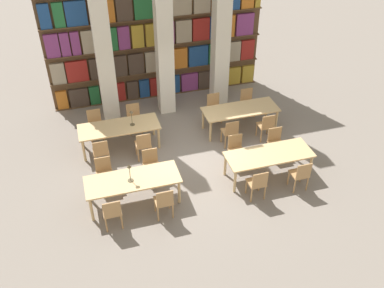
{
  "coord_description": "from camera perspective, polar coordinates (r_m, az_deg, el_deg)",
  "views": [
    {
      "loc": [
        -2.64,
        -9.03,
        7.54
      ],
      "look_at": [
        0.0,
        -0.11,
        0.66
      ],
      "focal_mm": 40.0,
      "sensor_mm": 36.0,
      "label": 1
    }
  ],
  "objects": [
    {
      "name": "chair_4",
      "position": [
        10.71,
        8.72,
        -5.18
      ],
      "size": [
        0.42,
        0.4,
        0.9
      ],
      "color": "tan",
      "rests_on": "ground_plane"
    },
    {
      "name": "chair_13",
      "position": [
        13.52,
        2.97,
        5.0
      ],
      "size": [
        0.42,
        0.4,
        0.9
      ],
      "rotation": [
        0.0,
        0.0,
        3.14
      ],
      "color": "tan",
      "rests_on": "ground_plane"
    },
    {
      "name": "chair_14",
      "position": [
        12.8,
        9.86,
        2.45
      ],
      "size": [
        0.42,
        0.4,
        0.9
      ],
      "color": "tan",
      "rests_on": "ground_plane"
    },
    {
      "name": "pillar_right",
      "position": [
        13.48,
        3.99,
        16.72
      ],
      "size": [
        0.49,
        0.49,
        6.0
      ],
      "color": "silver",
      "rests_on": "ground_plane"
    },
    {
      "name": "chair_5",
      "position": [
        11.72,
        5.92,
        -0.71
      ],
      "size": [
        0.42,
        0.4,
        0.9
      ],
      "rotation": [
        0.0,
        0.0,
        3.14
      ],
      "color": "tan",
      "rests_on": "ground_plane"
    },
    {
      "name": "chair_3",
      "position": [
        11.21,
        -5.46,
        -2.7
      ],
      "size": [
        0.42,
        0.4,
        0.9
      ],
      "rotation": [
        0.0,
        0.0,
        3.14
      ],
      "color": "tan",
      "rests_on": "ground_plane"
    },
    {
      "name": "chair_8",
      "position": [
        11.84,
        -12.04,
        -0.99
      ],
      "size": [
        0.42,
        0.4,
        0.9
      ],
      "color": "tan",
      "rests_on": "ground_plane"
    },
    {
      "name": "reading_table_0",
      "position": [
        10.49,
        -7.92,
        -4.94
      ],
      "size": [
        2.29,
        0.87,
        0.74
      ],
      "color": "tan",
      "rests_on": "ground_plane"
    },
    {
      "name": "chair_7",
      "position": [
        12.16,
        11.1,
        0.25
      ],
      "size": [
        0.42,
        0.4,
        0.9
      ],
      "rotation": [
        0.0,
        0.0,
        3.14
      ],
      "color": "tan",
      "rests_on": "ground_plane"
    },
    {
      "name": "reading_table_2",
      "position": [
        12.36,
        -9.7,
        2.07
      ],
      "size": [
        2.29,
        0.87,
        0.74
      ],
      "color": "tan",
      "rests_on": "ground_plane"
    },
    {
      "name": "desk_lamp_0",
      "position": [
        10.19,
        -8.34,
        -3.45
      ],
      "size": [
        0.14,
        0.14,
        0.49
      ],
      "color": "brown",
      "rests_on": "reading_table_0"
    },
    {
      "name": "chair_6",
      "position": [
        11.19,
        14.26,
        -3.94
      ],
      "size": [
        0.42,
        0.4,
        0.9
      ],
      "color": "tan",
      "rests_on": "ground_plane"
    },
    {
      "name": "chair_15",
      "position": [
        13.89,
        7.4,
        5.66
      ],
      "size": [
        0.42,
        0.4,
        0.9
      ],
      "rotation": [
        0.0,
        0.0,
        3.14
      ],
      "color": "tan",
      "rests_on": "ground_plane"
    },
    {
      "name": "chair_12",
      "position": [
        12.39,
        5.13,
        1.65
      ],
      "size": [
        0.42,
        0.4,
        0.9
      ],
      "color": "tan",
      "rests_on": "ground_plane"
    },
    {
      "name": "desk_lamp_1",
      "position": [
        12.15,
        -8.07,
        3.81
      ],
      "size": [
        0.14,
        0.14,
        0.47
      ],
      "color": "brown",
      "rests_on": "reading_table_2"
    },
    {
      "name": "ground_plane",
      "position": [
        12.06,
        -0.15,
        -2.22
      ],
      "size": [
        40.0,
        40.0,
        0.0
      ],
      "primitive_type": "plane",
      "color": "gray"
    },
    {
      "name": "pillar_left",
      "position": [
        12.75,
        -12.1,
        14.84
      ],
      "size": [
        0.49,
        0.49,
        6.0
      ],
      "color": "silver",
      "rests_on": "ground_plane"
    },
    {
      "name": "chair_1",
      "position": [
        11.12,
        -11.61,
        -3.78
      ],
      "size": [
        0.42,
        0.4,
        0.9
      ],
      "rotation": [
        0.0,
        0.0,
        3.14
      ],
      "color": "tan",
      "rests_on": "ground_plane"
    },
    {
      "name": "chair_10",
      "position": [
        11.92,
        -6.5,
        -0.04
      ],
      "size": [
        0.42,
        0.4,
        0.9
      ],
      "color": "tan",
      "rests_on": "ground_plane"
    },
    {
      "name": "reading_table_1",
      "position": [
        11.33,
        10.22,
        -1.6
      ],
      "size": [
        2.29,
        0.87,
        0.74
      ],
      "color": "tan",
      "rests_on": "ground_plane"
    },
    {
      "name": "reading_table_3",
      "position": [
        13.05,
        6.47,
        4.41
      ],
      "size": [
        2.29,
        0.87,
        0.74
      ],
      "color": "tan",
      "rests_on": "ground_plane"
    },
    {
      "name": "chair_9",
      "position": [
        13.03,
        -12.78,
        2.71
      ],
      "size": [
        0.42,
        0.4,
        0.9
      ],
      "rotation": [
        0.0,
        0.0,
        3.14
      ],
      "color": "tan",
      "rests_on": "ground_plane"
    },
    {
      "name": "chair_11",
      "position": [
        13.1,
        -7.73,
        3.56
      ],
      "size": [
        0.42,
        0.4,
        0.9
      ],
      "rotation": [
        0.0,
        0.0,
        3.14
      ],
      "color": "tan",
      "rests_on": "ground_plane"
    },
    {
      "name": "chair_2",
      "position": [
        10.14,
        -3.74,
        -7.64
      ],
      "size": [
        0.42,
        0.4,
        0.9
      ],
      "color": "tan",
      "rests_on": "ground_plane"
    },
    {
      "name": "bookshelf_bank",
      "position": [
        14.07,
        -4.82,
        16.18
      ],
      "size": [
        7.12,
        0.35,
        5.5
      ],
      "color": "brown",
      "rests_on": "ground_plane"
    },
    {
      "name": "pillar_center",
      "position": [
        13.0,
        -3.87,
        15.95
      ],
      "size": [
        0.49,
        0.49,
        6.0
      ],
      "color": "silver",
      "rests_on": "ground_plane"
    },
    {
      "name": "chair_0",
      "position": [
        10.04,
        -10.58,
        -8.9
      ],
      "size": [
        0.42,
        0.4,
        0.9
      ],
      "color": "tan",
      "rests_on": "ground_plane"
    }
  ]
}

